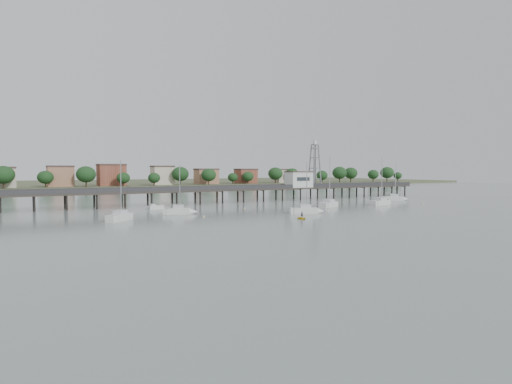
% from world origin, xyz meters
% --- Properties ---
extents(ground_plane, '(500.00, 500.00, 0.00)m').
position_xyz_m(ground_plane, '(0.00, 0.00, 0.00)').
color(ground_plane, slate).
rests_on(ground_plane, ground).
extents(pier, '(150.00, 5.00, 5.50)m').
position_xyz_m(pier, '(0.00, 60.00, 3.79)').
color(pier, '#2D2823').
rests_on(pier, ground).
extents(pier_building, '(8.40, 5.40, 5.30)m').
position_xyz_m(pier_building, '(25.00, 60.00, 6.67)').
color(pier_building, silver).
rests_on(pier_building, ground).
extents(lattice_tower, '(3.20, 3.20, 15.50)m').
position_xyz_m(lattice_tower, '(31.50, 60.00, 11.10)').
color(lattice_tower, slate).
rests_on(lattice_tower, ground).
extents(sailboat_e, '(7.09, 5.84, 11.99)m').
position_xyz_m(sailboat_e, '(49.84, 41.01, 0.65)').
color(sailboat_e, silver).
rests_on(sailboat_e, ground).
extents(sailboat_c, '(8.93, 6.21, 14.36)m').
position_xyz_m(sailboat_c, '(16.92, 33.93, 0.64)').
color(sailboat_c, silver).
rests_on(sailboat_c, ground).
extents(sailboat_a, '(6.76, 6.65, 12.22)m').
position_xyz_m(sailboat_a, '(-37.88, 30.51, 0.65)').
color(sailboat_a, silver).
rests_on(sailboat_a, ground).
extents(sailboat_b, '(7.06, 4.76, 11.49)m').
position_xyz_m(sailboat_b, '(-23.94, 35.37, 0.65)').
color(sailboat_b, silver).
rests_on(sailboat_b, ground).
extents(sailboat_d, '(8.87, 4.19, 14.08)m').
position_xyz_m(sailboat_d, '(33.94, 31.72, 0.64)').
color(sailboat_d, silver).
rests_on(sailboat_d, ground).
extents(sailboat_f, '(7.49, 4.58, 12.03)m').
position_xyz_m(sailboat_f, '(1.24, 22.58, 0.65)').
color(sailboat_f, silver).
rests_on(sailboat_f, ground).
extents(white_tender, '(4.17, 2.46, 1.52)m').
position_xyz_m(white_tender, '(-25.88, 49.81, 0.47)').
color(white_tender, silver).
rests_on(white_tender, ground).
extents(yellow_dinghy, '(1.97, 0.86, 2.67)m').
position_xyz_m(yellow_dinghy, '(-6.68, 14.59, 0.00)').
color(yellow_dinghy, yellow).
rests_on(yellow_dinghy, ground).
extents(dinghy_occupant, '(0.86, 1.34, 0.30)m').
position_xyz_m(dinghy_occupant, '(-6.68, 14.59, 0.00)').
color(dinghy_occupant, black).
rests_on(dinghy_occupant, ground).
extents(mooring_buoys, '(87.02, 17.34, 0.39)m').
position_xyz_m(mooring_buoys, '(1.66, 32.45, 0.08)').
color(mooring_buoys, beige).
rests_on(mooring_buoys, ground).
extents(far_shore, '(500.00, 170.00, 10.40)m').
position_xyz_m(far_shore, '(0.36, 239.58, 0.95)').
color(far_shore, '#475133').
rests_on(far_shore, ground).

